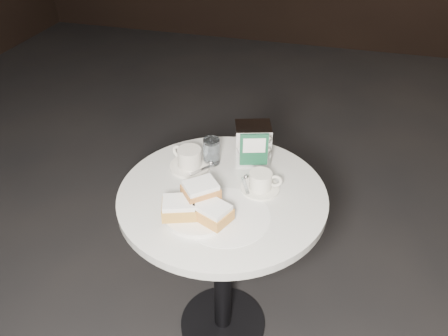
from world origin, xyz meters
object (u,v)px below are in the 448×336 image
coffee_cup_right (261,182)px  coffee_cup_left (189,159)px  napkin_dispenser (253,143)px  beignet_plate (197,207)px  water_glass_left (212,152)px  cafe_table (223,235)px  water_glass_right (262,150)px

coffee_cup_right → coffee_cup_left: bearing=157.9°
coffee_cup_left → napkin_dispenser: size_ratio=1.29×
beignet_plate → napkin_dispenser: size_ratio=1.57×
coffee_cup_right → napkin_dispenser: napkin_dispenser is taller
coffee_cup_right → water_glass_left: size_ratio=1.54×
coffee_cup_left → coffee_cup_right: coffee_cup_left is taller
beignet_plate → water_glass_left: size_ratio=2.38×
cafe_table → water_glass_right: water_glass_right is taller
water_glass_right → napkin_dispenser: size_ratio=0.65×
cafe_table → coffee_cup_right: bearing=21.7°
coffee_cup_left → cafe_table: bearing=-12.5°
coffee_cup_left → water_glass_right: bearing=46.8°
coffee_cup_right → water_glass_right: size_ratio=1.55×
napkin_dispenser → beignet_plate: bearing=-122.9°
napkin_dispenser → water_glass_right: bearing=-7.3°
coffee_cup_right → water_glass_right: water_glass_right is taller
cafe_table → water_glass_right: bearing=67.3°
coffee_cup_right → water_glass_left: bearing=142.4°
coffee_cup_left → napkin_dispenser: bearing=48.9°
water_glass_left → water_glass_right: (0.17, 0.06, -0.00)m
water_glass_left → water_glass_right: 0.18m
cafe_table → coffee_cup_left: coffee_cup_left is taller
beignet_plate → cafe_table: bearing=72.3°
beignet_plate → coffee_cup_left: bearing=114.2°
beignet_plate → coffee_cup_left: size_ratio=1.21×
beignet_plate → water_glass_left: (-0.04, 0.29, 0.01)m
water_glass_right → beignet_plate: bearing=-110.8°
coffee_cup_left → water_glass_right: 0.26m
beignet_plate → water_glass_right: (0.13, 0.35, 0.01)m
coffee_cup_left → napkin_dispenser: napkin_dispenser is taller
coffee_cup_left → water_glass_left: bearing=57.9°
water_glass_right → coffee_cup_right: bearing=-79.9°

